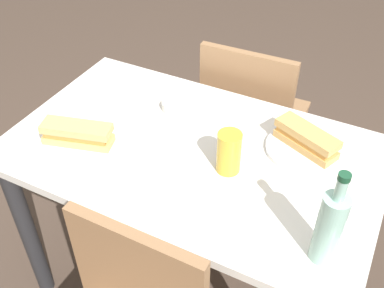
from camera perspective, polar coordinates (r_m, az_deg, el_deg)
name	(u,v)px	position (r m, az deg, el deg)	size (l,w,h in m)	color
ground_plane	(192,281)	(2.00, 0.00, -16.68)	(8.00, 8.00, 0.00)	#47382D
dining_table	(192,176)	(1.53, 0.00, -4.04)	(1.17, 0.71, 0.73)	silver
chair_far	(250,118)	(1.99, 7.27, 3.24)	(0.41, 0.41, 0.85)	#936B47
plate_near	(80,144)	(1.49, -13.82, 0.01)	(0.24, 0.24, 0.01)	white
baguette_sandwich_near	(77,134)	(1.47, -14.07, 1.25)	(0.23, 0.13, 0.07)	tan
knife_near	(82,131)	(1.53, -13.55, 1.59)	(0.16, 0.10, 0.01)	silver
plate_far	(304,149)	(1.47, 13.82, -0.60)	(0.24, 0.24, 0.01)	white
baguette_sandwich_far	(307,139)	(1.45, 14.07, 0.64)	(0.22, 0.15, 0.07)	tan
knife_far	(314,137)	(1.51, 14.91, 0.81)	(0.16, 0.11, 0.01)	silver
water_bottle	(330,227)	(1.13, 16.75, -9.86)	(0.06, 0.06, 0.28)	#99C6B7
beer_glass	(229,152)	(1.33, 4.61, -1.03)	(0.07, 0.07, 0.13)	gold
olive_bowl	(174,105)	(1.61, -2.26, 4.81)	(0.09, 0.09, 0.03)	silver
paper_napkin	(174,179)	(1.34, -2.27, -4.35)	(0.14, 0.14, 0.00)	white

